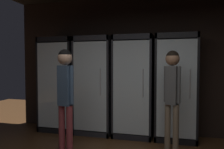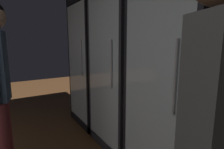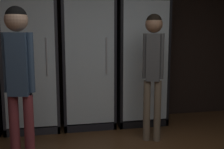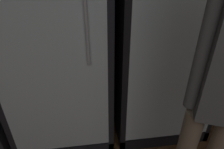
{
  "view_description": "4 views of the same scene",
  "coord_description": "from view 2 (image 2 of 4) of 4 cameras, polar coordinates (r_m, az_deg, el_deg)",
  "views": [
    {
      "loc": [
        0.42,
        -1.64,
        1.42
      ],
      "look_at": [
        -0.7,
        2.43,
        1.22
      ],
      "focal_mm": 36.32,
      "sensor_mm": 36.0,
      "label": 1
    },
    {
      "loc": [
        0.66,
        1.45,
        1.31
      ],
      "look_at": [
        -1.1,
        2.53,
        0.93
      ],
      "focal_mm": 29.16,
      "sensor_mm": 36.0,
      "label": 2
    },
    {
      "loc": [
        -0.78,
        -1.26,
        1.39
      ],
      "look_at": [
        -0.0,
        2.59,
        0.79
      ],
      "focal_mm": 43.48,
      "sensor_mm": 36.0,
      "label": 3
    },
    {
      "loc": [
        -0.12,
        1.37,
        1.39
      ],
      "look_at": [
        0.03,
        2.5,
        0.69
      ],
      "focal_mm": 32.62,
      "sensor_mm": 36.0,
      "label": 4
    }
  ],
  "objects": [
    {
      "name": "cooler_left",
      "position": [
        2.25,
        4.1,
        1.53
      ],
      "size": [
        0.75,
        0.58,
        1.96
      ],
      "color": "#2B2B30",
      "rests_on": "ground"
    },
    {
      "name": "cooler_far_left",
      "position": [
        2.93,
        -5.06,
        3.42
      ],
      "size": [
        0.75,
        0.58,
        1.96
      ],
      "color": "black",
      "rests_on": "ground"
    },
    {
      "name": "shopper_near",
      "position": [
        0.62,
        28.97,
        -14.76
      ],
      "size": [
        0.25,
        0.21,
        1.62
      ],
      "color": "#72604C",
      "rests_on": "ground"
    },
    {
      "name": "cooler_center",
      "position": [
        1.67,
        20.28,
        -2.14
      ],
      "size": [
        0.75,
        0.58,
        1.96
      ],
      "color": "black",
      "rests_on": "ground"
    }
  ]
}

